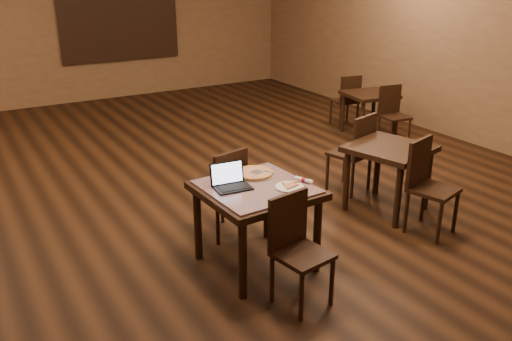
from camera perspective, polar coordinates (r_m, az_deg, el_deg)
ground at (r=6.83m, az=-4.47°, el=-0.91°), size 10.00×10.00×0.00m
wall_back at (r=11.10m, az=-16.76°, el=14.78°), size 8.00×0.02×3.00m
wall_right at (r=8.92m, az=19.52°, el=13.14°), size 0.02×10.00×3.00m
mural at (r=11.19m, az=-14.19°, el=15.33°), size 2.34×0.05×1.64m
tiled_table at (r=4.66m, az=0.02°, el=-2.81°), size 0.96×0.96×0.76m
chair_main_near at (r=4.26m, az=4.22°, el=-7.65°), size 0.44×0.44×0.90m
chair_main_far at (r=5.23m, az=-3.32°, el=-1.88°), size 0.47×0.47×0.91m
laptop at (r=4.59m, az=-2.75°, el=-1.11°), size 0.32×0.26×0.21m
plate at (r=4.59m, az=3.54°, el=-1.75°), size 0.24×0.24×0.01m
pizza_slice at (r=4.59m, az=3.54°, el=-1.58°), size 0.21×0.21×0.02m
pizza_pan at (r=4.87m, az=-0.21°, el=-0.38°), size 0.38×0.38×0.01m
pizza_whole at (r=4.87m, az=-0.21°, el=-0.23°), size 0.34×0.34×0.02m
spatula at (r=4.86m, az=0.11°, el=-0.16°), size 0.15×0.25×0.01m
napkin_roll at (r=4.71m, az=5.08°, el=-1.01°), size 0.10×0.18×0.04m
other_table_a at (r=8.65m, az=11.82°, el=7.27°), size 0.81×0.81×0.66m
other_table_a_chair_near at (r=8.33m, az=14.16°, el=6.07°), size 0.43×0.43×0.86m
other_table_a_chair_far at (r=9.02m, az=9.59°, el=7.54°), size 0.43×0.43×0.86m
other_table_c at (r=5.94m, az=13.84°, el=1.38°), size 0.96×0.96×0.73m
other_table_c_chair_near at (r=5.60m, az=17.53°, el=-1.04°), size 0.51×0.51×0.95m
other_table_c_chair_far at (r=6.36m, az=10.47°, el=2.25°), size 0.51×0.51×0.95m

